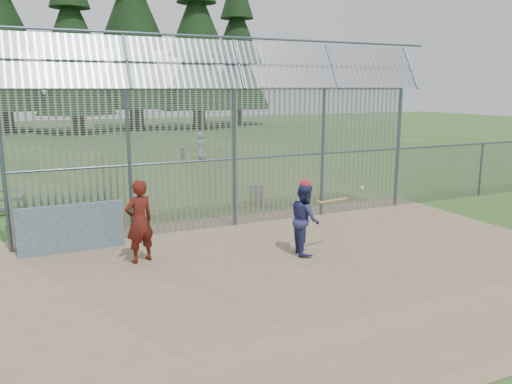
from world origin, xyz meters
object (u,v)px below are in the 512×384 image
dugout_wall (72,228)px  batter (305,219)px  trash_can (257,194)px  onlooker (139,221)px

dugout_wall → batter: batter is taller
dugout_wall → trash_can: size_ratio=3.05×
dugout_wall → batter: size_ratio=1.44×
batter → dugout_wall: bearing=77.5°
batter → onlooker: 3.93m
batter → trash_can: 5.44m
batter → onlooker: size_ratio=0.89×
dugout_wall → trash_can: (6.32, 2.76, -0.24)m
dugout_wall → batter: 5.75m
dugout_wall → batter: bearing=-26.1°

